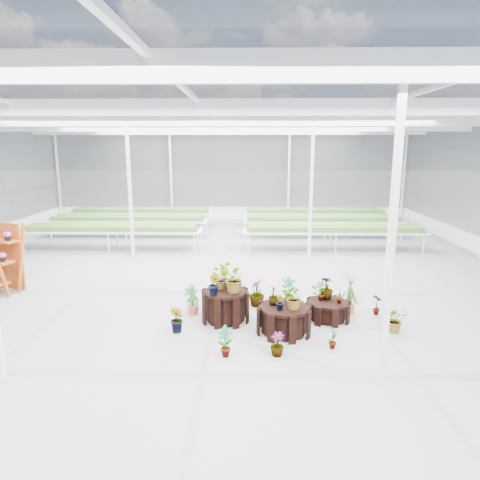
{
  "coord_description": "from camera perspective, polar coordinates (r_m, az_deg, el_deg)",
  "views": [
    {
      "loc": [
        0.9,
        -10.12,
        3.63
      ],
      "look_at": [
        0.71,
        0.63,
        1.3
      ],
      "focal_mm": 32.0,
      "sensor_mm": 36.0,
      "label": 1
    }
  ],
  "objects": [
    {
      "name": "nursery_benches",
      "position": [
        17.63,
        -1.95,
        1.73
      ],
      "size": [
        16.0,
        7.0,
        0.84
      ],
      "primitive_type": null,
      "color": "silver",
      "rests_on": "ground"
    },
    {
      "name": "ground_plane",
      "position": [
        10.79,
        -3.88,
        -7.47
      ],
      "size": [
        24.0,
        24.0,
        0.0
      ],
      "primitive_type": "plane",
      "color": "gray",
      "rests_on": "ground"
    },
    {
      "name": "plinth_mid",
      "position": [
        8.69,
        5.89,
        -10.51
      ],
      "size": [
        1.27,
        1.27,
        0.56
      ],
      "primitive_type": "cylinder",
      "rotation": [
        0.0,
        0.0,
        0.23
      ],
      "color": "black",
      "rests_on": "ground"
    },
    {
      "name": "steel_frame",
      "position": [
        10.25,
        -4.06,
        4.46
      ],
      "size": [
        18.0,
        24.0,
        4.5
      ],
      "primitive_type": null,
      "color": "silver",
      "rests_on": "ground"
    },
    {
      "name": "plinth_low",
      "position": [
        9.5,
        11.62,
        -9.17
      ],
      "size": [
        1.04,
        1.04,
        0.41
      ],
      "primitive_type": "cylinder",
      "rotation": [
        0.0,
        0.0,
        0.15
      ],
      "color": "black",
      "rests_on": "ground"
    },
    {
      "name": "nursery_plants",
      "position": [
        9.16,
        5.08,
        -7.47
      ],
      "size": [
        4.83,
        2.8,
        1.28
      ],
      "color": "#3B6023",
      "rests_on": "ground"
    },
    {
      "name": "plinth_tall",
      "position": [
        9.21,
        -1.96,
        -8.75
      ],
      "size": [
        1.21,
        1.21,
        0.67
      ],
      "primitive_type": "cylinder",
      "rotation": [
        0.0,
        0.0,
        -0.28
      ],
      "color": "black",
      "rests_on": "ground"
    },
    {
      "name": "greenhouse_shell",
      "position": [
        10.25,
        -4.06,
        4.46
      ],
      "size": [
        18.0,
        24.0,
        4.5
      ],
      "primitive_type": null,
      "color": "white",
      "rests_on": "ground"
    }
  ]
}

